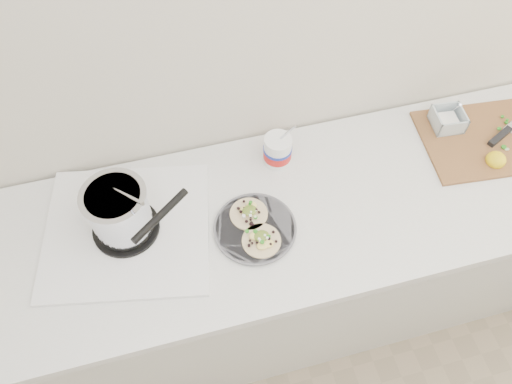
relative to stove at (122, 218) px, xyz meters
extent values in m
cube|color=beige|center=(0.57, 0.26, 0.32)|extent=(3.50, 0.05, 2.60)
cube|color=silver|center=(0.57, -0.04, -0.55)|extent=(2.40, 0.62, 0.86)
cube|color=silver|center=(0.57, -0.06, -0.10)|extent=(2.44, 0.66, 0.04)
cube|color=silver|center=(0.00, 0.00, -0.07)|extent=(0.59, 0.57, 0.01)
cylinder|color=black|center=(0.00, 0.00, -0.06)|extent=(0.21, 0.21, 0.01)
torus|color=black|center=(0.00, 0.00, -0.05)|extent=(0.18, 0.18, 0.02)
cylinder|color=silver|center=(0.00, 0.00, 0.04)|extent=(0.18, 0.18, 0.16)
cylinder|color=#57565D|center=(0.39, -0.10, -0.08)|extent=(0.25, 0.25, 0.01)
cylinder|color=#57565D|center=(0.39, -0.10, -0.07)|extent=(0.26, 0.26, 0.00)
cylinder|color=white|center=(0.54, 0.15, -0.02)|extent=(0.09, 0.09, 0.11)
cylinder|color=red|center=(0.54, 0.15, -0.03)|extent=(0.10, 0.10, 0.04)
cylinder|color=#192D99|center=(0.54, 0.15, -0.02)|extent=(0.10, 0.10, 0.01)
cube|color=brown|center=(1.30, 0.04, -0.08)|extent=(0.51, 0.38, 0.01)
cube|color=white|center=(1.17, 0.14, -0.05)|extent=(0.07, 0.07, 0.03)
ellipsoid|color=yellow|center=(1.26, -0.06, -0.05)|extent=(0.07, 0.07, 0.06)
cube|color=black|center=(1.33, 0.03, -0.06)|extent=(0.11, 0.07, 0.02)
camera|label=1|loc=(0.19, -0.86, 1.30)|focal=35.00mm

